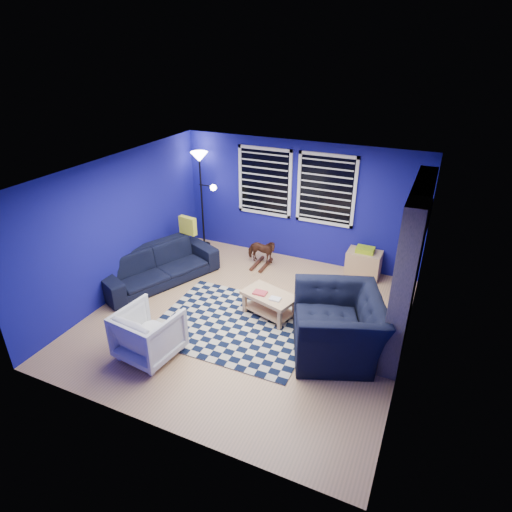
{
  "coord_description": "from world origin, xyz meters",
  "views": [
    {
      "loc": [
        2.59,
        -5.38,
        4.19
      ],
      "look_at": [
        0.03,
        0.3,
        1.05
      ],
      "focal_mm": 30.0,
      "sensor_mm": 36.0,
      "label": 1
    }
  ],
  "objects_px": {
    "armchair_big": "(338,325)",
    "armchair_bent": "(149,333)",
    "tv": "(425,223)",
    "coffee_table": "(269,300)",
    "floor_lamp": "(201,170)",
    "sofa": "(158,265)",
    "rocking_horse": "(261,251)",
    "cabinet": "(363,264)"
  },
  "relations": [
    {
      "from": "floor_lamp",
      "to": "rocking_horse",
      "type": "bearing_deg",
      "value": -13.47
    },
    {
      "from": "armchair_big",
      "to": "floor_lamp",
      "type": "relative_size",
      "value": 0.66
    },
    {
      "from": "cabinet",
      "to": "floor_lamp",
      "type": "relative_size",
      "value": 0.31
    },
    {
      "from": "coffee_table",
      "to": "rocking_horse",
      "type": "bearing_deg",
      "value": 117.77
    },
    {
      "from": "armchair_big",
      "to": "cabinet",
      "type": "height_order",
      "value": "armchair_big"
    },
    {
      "from": "rocking_horse",
      "to": "tv",
      "type": "bearing_deg",
      "value": -89.37
    },
    {
      "from": "sofa",
      "to": "armchair_big",
      "type": "relative_size",
      "value": 1.62
    },
    {
      "from": "sofa",
      "to": "rocking_horse",
      "type": "distance_m",
      "value": 2.09
    },
    {
      "from": "armchair_bent",
      "to": "cabinet",
      "type": "height_order",
      "value": "armchair_bent"
    },
    {
      "from": "armchair_bent",
      "to": "rocking_horse",
      "type": "xyz_separation_m",
      "value": [
        0.37,
        3.25,
        -0.04
      ]
    },
    {
      "from": "tv",
      "to": "cabinet",
      "type": "relative_size",
      "value": 1.54
    },
    {
      "from": "tv",
      "to": "coffee_table",
      "type": "distance_m",
      "value": 2.98
    },
    {
      "from": "sofa",
      "to": "rocking_horse",
      "type": "bearing_deg",
      "value": -24.97
    },
    {
      "from": "armchair_bent",
      "to": "cabinet",
      "type": "bearing_deg",
      "value": -115.93
    },
    {
      "from": "coffee_table",
      "to": "cabinet",
      "type": "bearing_deg",
      "value": 60.1
    },
    {
      "from": "armchair_big",
      "to": "floor_lamp",
      "type": "xyz_separation_m",
      "value": [
        -3.67,
        2.41,
        1.29
      ]
    },
    {
      "from": "armchair_big",
      "to": "floor_lamp",
      "type": "height_order",
      "value": "floor_lamp"
    },
    {
      "from": "coffee_table",
      "to": "armchair_big",
      "type": "bearing_deg",
      "value": -18.82
    },
    {
      "from": "tv",
      "to": "coffee_table",
      "type": "relative_size",
      "value": 1.0
    },
    {
      "from": "tv",
      "to": "armchair_bent",
      "type": "xyz_separation_m",
      "value": [
        -3.35,
        -3.42,
        -1.02
      ]
    },
    {
      "from": "armchair_big",
      "to": "cabinet",
      "type": "relative_size",
      "value": 2.17
    },
    {
      "from": "armchair_big",
      "to": "cabinet",
      "type": "xyz_separation_m",
      "value": [
        -0.11,
        2.45,
        -0.18
      ]
    },
    {
      "from": "sofa",
      "to": "coffee_table",
      "type": "distance_m",
      "value": 2.41
    },
    {
      "from": "armchair_bent",
      "to": "rocking_horse",
      "type": "distance_m",
      "value": 3.27
    },
    {
      "from": "armchair_big",
      "to": "floor_lamp",
      "type": "bearing_deg",
      "value": -144.67
    },
    {
      "from": "rocking_horse",
      "to": "cabinet",
      "type": "height_order",
      "value": "cabinet"
    },
    {
      "from": "tv",
      "to": "rocking_horse",
      "type": "relative_size",
      "value": 1.57
    },
    {
      "from": "armchair_bent",
      "to": "floor_lamp",
      "type": "distance_m",
      "value": 4.06
    },
    {
      "from": "sofa",
      "to": "armchair_big",
      "type": "distance_m",
      "value": 3.73
    },
    {
      "from": "armchair_big",
      "to": "armchair_bent",
      "type": "relative_size",
      "value": 1.7
    },
    {
      "from": "armchair_bent",
      "to": "floor_lamp",
      "type": "xyz_separation_m",
      "value": [
        -1.2,
        3.63,
        1.37
      ]
    },
    {
      "from": "coffee_table",
      "to": "floor_lamp",
      "type": "bearing_deg",
      "value": 140.62
    },
    {
      "from": "sofa",
      "to": "floor_lamp",
      "type": "relative_size",
      "value": 1.08
    },
    {
      "from": "rocking_horse",
      "to": "floor_lamp",
      "type": "height_order",
      "value": "floor_lamp"
    },
    {
      "from": "armchair_bent",
      "to": "cabinet",
      "type": "relative_size",
      "value": 1.28
    },
    {
      "from": "armchair_bent",
      "to": "coffee_table",
      "type": "height_order",
      "value": "armchair_bent"
    },
    {
      "from": "armchair_big",
      "to": "cabinet",
      "type": "bearing_deg",
      "value": 161.02
    },
    {
      "from": "armchair_bent",
      "to": "sofa",
      "type": "bearing_deg",
      "value": -50.41
    },
    {
      "from": "armchair_big",
      "to": "cabinet",
      "type": "distance_m",
      "value": 2.46
    },
    {
      "from": "armchair_big",
      "to": "armchair_bent",
      "type": "bearing_deg",
      "value": -85.23
    },
    {
      "from": "sofa",
      "to": "armchair_bent",
      "type": "distance_m",
      "value": 2.21
    },
    {
      "from": "cabinet",
      "to": "coffee_table",
      "type": "bearing_deg",
      "value": -119.21
    }
  ]
}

